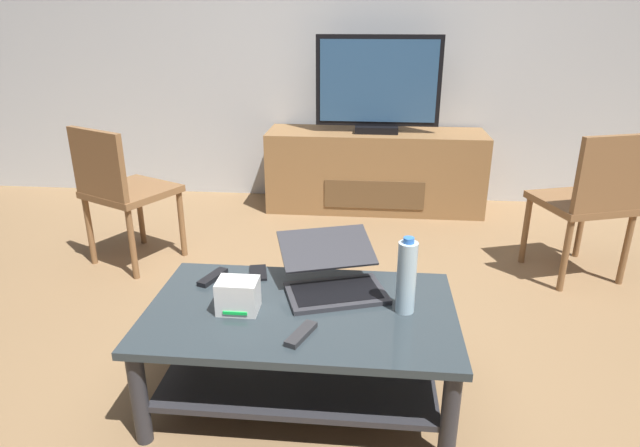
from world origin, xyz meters
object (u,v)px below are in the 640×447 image
cell_phone (258,273)px  tv_remote (213,277)px  router_box (238,296)px  side_chair (120,187)px  dining_chair (591,198)px  laptop (332,274)px  water_bottle_near (406,277)px  television (378,86)px  media_cabinet (375,170)px  soundbar_remote (301,334)px  coffee_table (301,336)px

cell_phone → tv_remote: tv_remote is taller
router_box → side_chair: bearing=130.1°
dining_chair → side_chair: (-2.65, -0.06, -0.00)m
laptop → water_bottle_near: water_bottle_near is taller
television → laptop: television is taller
television → router_box: (-0.50, -2.32, -0.48)m
router_box → media_cabinet: bearing=77.9°
side_chair → laptop: size_ratio=1.69×
television → tv_remote: (-0.67, -2.08, -0.53)m
tv_remote → soundbar_remote: (0.42, -0.39, 0.00)m
laptop → dining_chair: bearing=36.7°
cell_phone → router_box: bearing=-105.0°
tv_remote → router_box: bearing=-35.1°
media_cabinet → side_chair: side_chair is taller
side_chair → tv_remote: 1.23m
coffee_table → laptop: (0.10, 0.18, 0.18)m
television → dining_chair: size_ratio=1.05×
router_box → tv_remote: router_box is taller
side_chair → router_box: bearing=-49.9°
water_bottle_near → television: bearing=92.8°
media_cabinet → laptop: media_cabinet is taller
dining_chair → laptop: size_ratio=1.72×
side_chair → router_box: side_chair is taller
side_chair → laptop: 1.61m
router_box → soundbar_remote: router_box is taller
media_cabinet → router_box: size_ratio=10.97×
side_chair → router_box: 1.52m
water_bottle_near → router_box: bearing=-174.6°
laptop → cell_phone: (-0.32, 0.09, -0.05)m
router_box → soundbar_remote: size_ratio=0.93×
laptop → tv_remote: laptop is taller
side_chair → dining_chair: bearing=1.3°
side_chair → water_bottle_near: (1.59, -1.10, 0.05)m
laptop → soundbar_remote: laptop is taller
dining_chair → router_box: dining_chair is taller
side_chair → tv_remote: (0.81, -0.92, -0.08)m
television → soundbar_remote: size_ratio=5.65×
side_chair → water_bottle_near: side_chair is taller
media_cabinet → dining_chair: 1.64m
side_chair → cell_phone: 1.31m
router_box → soundbar_remote: 0.30m
dining_chair → cell_phone: dining_chair is taller
media_cabinet → television: 0.64m
coffee_table → tv_remote: size_ratio=7.22×
media_cabinet → water_bottle_near: (0.11, -2.28, 0.24)m
router_box → water_bottle_near: water_bottle_near is taller
cell_phone → media_cabinet: bearing=63.2°
dining_chair → water_bottle_near: dining_chair is taller
water_bottle_near → cell_phone: size_ratio=2.11×
laptop → television: bearing=85.4°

